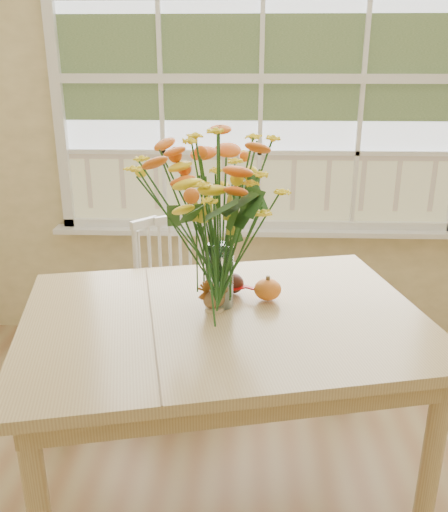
{
  "coord_description": "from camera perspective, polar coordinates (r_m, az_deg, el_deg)",
  "views": [
    {
      "loc": [
        -0.08,
        -0.88,
        1.66
      ],
      "look_at": [
        -0.15,
        0.92,
        1.0
      ],
      "focal_mm": 38.0,
      "sensor_mm": 36.0,
      "label": 1
    }
  ],
  "objects": [
    {
      "name": "wall_back",
      "position": [
        3.15,
        3.84,
        14.52
      ],
      "size": [
        4.0,
        0.02,
        2.7
      ],
      "primitive_type": "cube",
      "color": "#C9B981",
      "rests_on": "floor"
    },
    {
      "name": "window",
      "position": [
        3.1,
        3.94,
        17.79
      ],
      "size": [
        2.42,
        0.12,
        1.74
      ],
      "color": "silver",
      "rests_on": "wall_back"
    },
    {
      "name": "dining_table",
      "position": [
        2.03,
        -0.02,
        -8.49
      ],
      "size": [
        1.64,
        1.32,
        0.78
      ],
      "rotation": [
        0.0,
        0.0,
        0.21
      ],
      "color": "tan",
      "rests_on": "floor"
    },
    {
      "name": "windsor_chair",
      "position": [
        2.81,
        -4.86,
        -4.22
      ],
      "size": [
        0.55,
        0.54,
        0.89
      ],
      "rotation": [
        0.0,
        0.0,
        0.51
      ],
      "color": "white",
      "rests_on": "floor"
    },
    {
      "name": "flower_vase",
      "position": [
        1.94,
        -0.5,
        4.38
      ],
      "size": [
        0.5,
        0.5,
        0.59
      ],
      "color": "white",
      "rests_on": "dining_table"
    },
    {
      "name": "pumpkin",
      "position": [
        2.09,
        4.61,
        -3.63
      ],
      "size": [
        0.1,
        0.1,
        0.08
      ],
      "primitive_type": "ellipsoid",
      "color": "orange",
      "rests_on": "dining_table"
    },
    {
      "name": "turkey_figurine",
      "position": [
        2.0,
        -1.05,
        -4.54
      ],
      "size": [
        0.11,
        0.1,
        0.11
      ],
      "rotation": [
        0.0,
        0.0,
        0.63
      ],
      "color": "#CCB78C",
      "rests_on": "dining_table"
    },
    {
      "name": "dark_gourd",
      "position": [
        2.14,
        0.91,
        -3.0
      ],
      "size": [
        0.13,
        0.09,
        0.08
      ],
      "color": "#38160F",
      "rests_on": "dining_table"
    }
  ]
}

